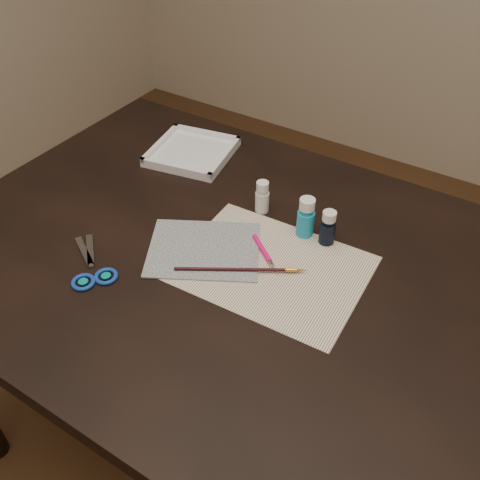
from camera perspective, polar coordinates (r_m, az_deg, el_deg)
The scene contains 11 objects.
ground at distance 1.70m, azimuth 0.00°, elevation -21.22°, with size 3.50×3.50×0.02m, color #422614.
table at distance 1.37m, azimuth 0.00°, elevation -13.62°, with size 1.30×0.90×0.75m, color black.
paper at distance 1.07m, azimuth 3.33°, elevation -2.95°, with size 0.37×0.28×0.00m, color white.
canvas at distance 1.11m, azimuth -3.88°, elevation -0.98°, with size 0.23×0.18×0.00m, color black.
paint_bottle_white at distance 1.19m, azimuth 2.39°, elevation 4.64°, with size 0.03×0.03×0.08m, color silver.
paint_bottle_cyan at distance 1.12m, azimuth 7.05°, elevation 2.43°, with size 0.04×0.04×0.09m, color #1A96C6.
paint_bottle_navy at distance 1.11m, azimuth 9.35°, elevation 1.32°, with size 0.03×0.03×0.08m, color black.
paintbrush at distance 1.05m, azimuth 0.09°, elevation -3.14°, with size 0.26×0.01×0.01m, color black, non-canonical shape.
craft_knife at distance 1.09m, azimuth 2.76°, elevation -1.56°, with size 0.13×0.01×0.01m, color #FF0C78, non-canonical shape.
scissors at distance 1.12m, azimuth -16.06°, elevation -2.22°, with size 0.18×0.09×0.01m, color silver, non-canonical shape.
palette_tray at distance 1.40m, azimuth -5.14°, elevation 9.40°, with size 0.20×0.20×0.02m, color white.
Camera 1 is at (0.43, -0.67, 1.49)m, focal length 40.00 mm.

